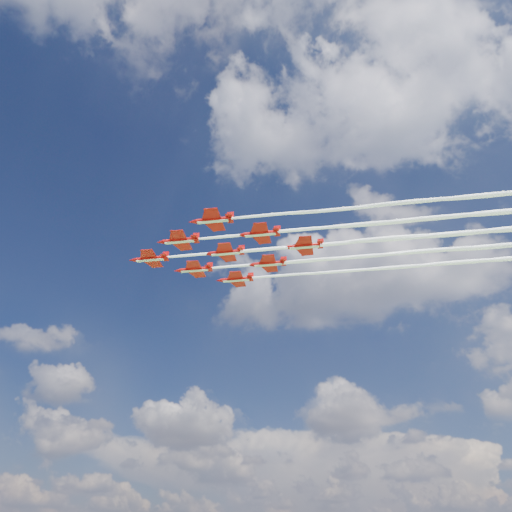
# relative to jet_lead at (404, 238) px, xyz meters

# --- Properties ---
(jet_lead) EXTENTS (135.92, 37.16, 2.73)m
(jet_lead) POSITION_rel_jet_lead_xyz_m (0.00, 0.00, 0.00)
(jet_lead) COLOR #AF0A09
(jet_row2_port) EXTENTS (135.92, 37.16, 2.73)m
(jet_row2_port) POSITION_rel_jet_lead_xyz_m (11.78, -4.80, 0.00)
(jet_row2_port) COLOR #AF0A09
(jet_row2_starb) EXTENTS (135.92, 37.16, 2.73)m
(jet_row2_starb) POSITION_rel_jet_lead_xyz_m (8.27, 9.67, 0.00)
(jet_row2_starb) COLOR #AF0A09
(jet_row3_port) EXTENTS (135.92, 37.16, 2.73)m
(jet_row3_port) POSITION_rel_jet_lead_xyz_m (23.56, -9.59, 0.00)
(jet_row3_port) COLOR #AF0A09
(jet_row3_centre) EXTENTS (135.92, 37.16, 2.73)m
(jet_row3_centre) POSITION_rel_jet_lead_xyz_m (20.05, 4.87, 0.00)
(jet_row3_centre) COLOR #AF0A09
(jet_row3_starb) EXTENTS (135.92, 37.16, 2.73)m
(jet_row3_starb) POSITION_rel_jet_lead_xyz_m (16.54, 19.33, 0.00)
(jet_row3_starb) COLOR #AF0A09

